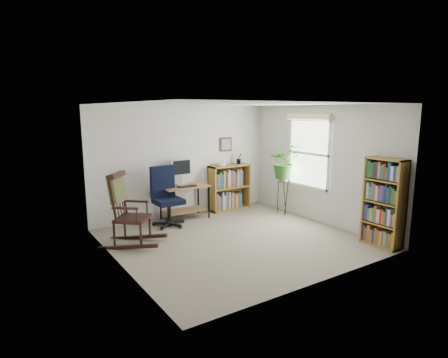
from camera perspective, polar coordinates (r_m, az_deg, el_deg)
floor at (r=6.83m, az=1.87°, el=-9.21°), size 4.20×4.00×0.00m
ceiling at (r=6.43m, az=2.00°, el=11.36°), size 4.20×4.00×0.00m
wall_back at (r=8.22m, az=-6.14°, el=2.73°), size 4.20×0.00×2.40m
wall_front at (r=5.05m, az=15.13°, el=-2.47°), size 4.20×0.00×2.40m
wall_left at (r=5.60m, az=-15.92°, el=-1.26°), size 0.00×4.00×2.40m
wall_right at (r=7.91m, az=14.47°, el=2.15°), size 0.00×4.00×2.40m
window at (r=8.06m, az=12.77°, el=3.81°), size 0.12×1.20×1.50m
desk at (r=8.05m, az=-5.98°, el=-3.54°), size 1.00×0.55×0.72m
monitor at (r=8.04m, az=-6.52°, el=1.09°), size 0.46×0.16×0.56m
keyboard at (r=7.86m, az=-5.63°, el=-1.09°), size 0.40×0.15×0.02m
office_chair at (r=7.52m, az=-8.47°, el=-2.64°), size 0.69×0.69×1.22m
rocking_chair at (r=6.59m, az=-13.84°, el=-4.38°), size 1.27×1.23×1.29m
low_bookshelf at (r=8.73m, az=0.85°, el=-1.26°), size 0.99×0.33×1.05m
tall_bookshelf at (r=6.89m, az=23.15°, el=-3.33°), size 0.28×0.66×1.51m
plant_stand at (r=8.37m, az=8.97°, el=-2.46°), size 0.25×0.25×0.89m
spider_plant at (r=8.19m, az=9.19°, el=5.14°), size 1.69×1.88×1.47m
potted_plant_small at (r=8.79m, az=2.33°, el=2.64°), size 0.13×0.24×0.11m
framed_picture at (r=8.70m, az=0.31°, el=5.30°), size 0.32×0.04×0.32m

